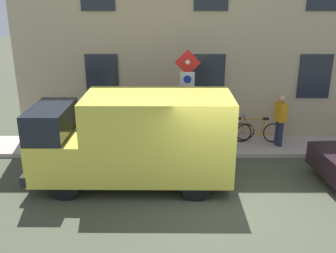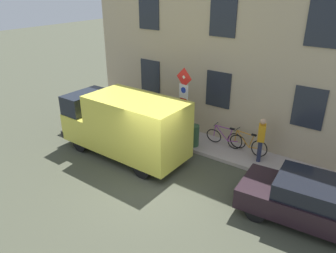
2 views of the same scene
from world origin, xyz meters
The scene contains 9 objects.
ground_plane centered at (0.00, 0.00, 0.00)m, with size 80.00×80.00×0.00m, color #424435.
sidewalk_slab centered at (3.57, 0.00, 0.07)m, with size 1.63×15.10×0.14m, color #AB9D97.
building_facade centered at (4.73, 0.00, 3.60)m, with size 0.75×13.10×7.20m.
sign_post_stacked centered at (2.96, 0.78, 2.17)m, with size 0.18×0.56×3.14m.
delivery_van centered at (1.05, 2.22, 1.33)m, with size 2.04×5.34×2.50m.
bicycle_orange centered at (3.83, -1.67, 0.51)m, with size 0.46×1.71×0.89m.
bicycle_purple centered at (3.83, -0.74, 0.51)m, with size 0.46×1.72×0.89m.
pedestrian centered at (3.52, -2.32, 1.07)m, with size 0.46×0.37×1.72m.
litter_bin centered at (3.10, 0.35, 0.59)m, with size 0.44×0.44×0.90m, color #2D5133.
Camera 1 is at (-8.40, 1.36, 4.93)m, focal length 40.81 mm.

